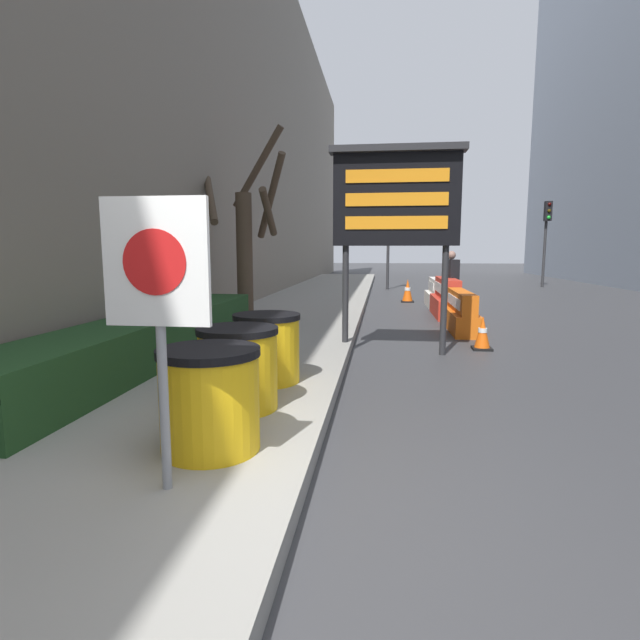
% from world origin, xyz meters
% --- Properties ---
extents(ground_plane, '(120.00, 120.00, 0.00)m').
position_xyz_m(ground_plane, '(0.00, 0.00, 0.00)').
color(ground_plane, '#38383A').
extents(sidewalk_left, '(3.21, 56.00, 0.17)m').
position_xyz_m(sidewalk_left, '(-1.61, 0.00, 0.08)').
color(sidewalk_left, gray).
rests_on(sidewalk_left, ground_plane).
extents(building_left_facade, '(0.40, 50.40, 11.97)m').
position_xyz_m(building_left_facade, '(-3.41, 9.80, 5.98)').
color(building_left_facade, gray).
rests_on(building_left_facade, ground_plane).
extents(hedge_strip, '(0.90, 6.55, 0.60)m').
position_xyz_m(hedge_strip, '(-2.61, 3.67, 0.47)').
color(hedge_strip, '#1E421E').
rests_on(hedge_strip, sidewalk_left).
extents(bare_tree, '(1.87, 1.97, 4.08)m').
position_xyz_m(bare_tree, '(-2.34, 7.62, 1.96)').
color(bare_tree, '#4C3D2D').
rests_on(bare_tree, sidewalk_left).
extents(barrel_drum_foreground, '(0.76, 0.76, 0.77)m').
position_xyz_m(barrel_drum_foreground, '(-0.76, 0.75, 0.56)').
color(barrel_drum_foreground, yellow).
rests_on(barrel_drum_foreground, sidewalk_left).
extents(barrel_drum_middle, '(0.76, 0.76, 0.77)m').
position_xyz_m(barrel_drum_middle, '(-0.84, 1.72, 0.56)').
color(barrel_drum_middle, yellow).
rests_on(barrel_drum_middle, sidewalk_left).
extents(barrel_drum_back, '(0.76, 0.76, 0.77)m').
position_xyz_m(barrel_drum_back, '(-0.79, 2.70, 0.56)').
color(barrel_drum_back, yellow).
rests_on(barrel_drum_back, sidewalk_left).
extents(warning_sign, '(0.64, 0.08, 1.79)m').
position_xyz_m(warning_sign, '(-0.83, 0.11, 1.44)').
color(warning_sign, gray).
rests_on(warning_sign, sidewalk_left).
extents(message_board, '(2.05, 0.36, 3.20)m').
position_xyz_m(message_board, '(0.67, 5.24, 2.41)').
color(message_board, '#28282B').
rests_on(message_board, ground_plane).
extents(jersey_barrier_orange_far, '(0.50, 2.12, 0.81)m').
position_xyz_m(jersey_barrier_orange_far, '(2.09, 7.71, 0.36)').
color(jersey_barrier_orange_far, orange).
rests_on(jersey_barrier_orange_far, ground_plane).
extents(jersey_barrier_red_striped, '(0.64, 2.17, 0.95)m').
position_xyz_m(jersey_barrier_red_striped, '(2.09, 10.03, 0.42)').
color(jersey_barrier_red_striped, red).
rests_on(jersey_barrier_red_striped, ground_plane).
extents(jersey_barrier_white, '(0.61, 1.82, 0.82)m').
position_xyz_m(jersey_barrier_white, '(2.09, 12.19, 0.36)').
color(jersey_barrier_white, silver).
rests_on(jersey_barrier_white, ground_plane).
extents(traffic_cone_near, '(0.32, 0.32, 0.56)m').
position_xyz_m(traffic_cone_near, '(2.15, 5.75, 0.27)').
color(traffic_cone_near, black).
rests_on(traffic_cone_near, ground_plane).
extents(traffic_cone_mid, '(0.41, 0.41, 0.72)m').
position_xyz_m(traffic_cone_mid, '(1.28, 13.32, 0.35)').
color(traffic_cone_mid, black).
rests_on(traffic_cone_mid, ground_plane).
extents(traffic_cone_far, '(0.40, 0.40, 0.72)m').
position_xyz_m(traffic_cone_far, '(2.17, 13.38, 0.35)').
color(traffic_cone_far, black).
rests_on(traffic_cone_far, ground_plane).
extents(traffic_light_near_curb, '(0.28, 0.45, 3.91)m').
position_xyz_m(traffic_light_near_curb, '(0.69, 18.44, 2.83)').
color(traffic_light_near_curb, '#2D2D30').
rests_on(traffic_light_near_curb, ground_plane).
extents(traffic_light_far_side, '(0.28, 0.45, 3.73)m').
position_xyz_m(traffic_light_far_side, '(7.56, 20.47, 2.71)').
color(traffic_light_far_side, '#2D2D30').
rests_on(traffic_light_far_side, ground_plane).
extents(pedestrian_worker, '(0.40, 0.49, 1.62)m').
position_xyz_m(pedestrian_worker, '(2.20, 10.31, 0.96)').
color(pedestrian_worker, '#23283D').
rests_on(pedestrian_worker, ground_plane).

